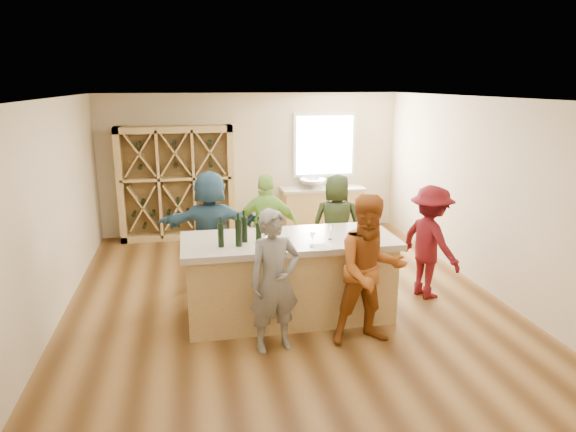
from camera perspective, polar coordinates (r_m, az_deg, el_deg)
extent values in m
cube|color=brown|center=(7.51, -0.46, -9.32)|extent=(6.00, 7.00, 0.10)
cube|color=white|center=(6.86, -0.51, 13.40)|extent=(6.00, 7.00, 0.10)
cube|color=beige|center=(10.49, -4.07, 5.84)|extent=(6.00, 0.10, 2.80)
cube|color=beige|center=(3.79, 9.60, -10.55)|extent=(6.00, 0.10, 2.80)
cube|color=beige|center=(7.16, -25.24, 0.32)|extent=(0.10, 7.00, 2.80)
cube|color=beige|center=(8.16, 21.09, 2.35)|extent=(0.10, 7.00, 2.80)
cube|color=white|center=(10.65, 4.06, 7.88)|extent=(1.30, 0.06, 1.30)
cube|color=white|center=(10.62, 4.11, 7.85)|extent=(1.18, 0.01, 1.18)
cube|color=tan|center=(10.20, -12.25, 3.58)|extent=(2.20, 0.45, 2.20)
cube|color=tan|center=(10.61, 3.79, 0.60)|extent=(1.60, 0.58, 0.86)
cube|color=#B7AC96|center=(10.51, 3.83, 3.03)|extent=(1.70, 0.62, 0.06)
imported|color=silver|center=(10.43, 2.78, 3.65)|extent=(0.54, 0.54, 0.19)
cylinder|color=silver|center=(10.60, 2.55, 4.14)|extent=(0.02, 0.02, 0.30)
cube|color=tan|center=(6.72, 0.13, -7.18)|extent=(2.60, 1.00, 1.00)
cube|color=#B7AC96|center=(6.54, 0.13, -2.78)|extent=(2.72, 1.12, 0.08)
cylinder|color=black|center=(6.19, -7.47, -2.14)|extent=(0.09, 0.09, 0.29)
cylinder|color=black|center=(6.19, -5.52, -1.88)|extent=(0.11, 0.11, 0.33)
cylinder|color=black|center=(6.35, -4.88, -1.49)|extent=(0.09, 0.09, 0.32)
cylinder|color=black|center=(6.21, -3.28, -2.02)|extent=(0.08, 0.08, 0.28)
cylinder|color=black|center=(6.31, -2.32, -1.79)|extent=(0.08, 0.08, 0.27)
cone|color=white|center=(5.99, -2.36, -3.06)|extent=(0.08, 0.08, 0.20)
cone|color=white|center=(6.15, 2.72, -2.71)|extent=(0.08, 0.08, 0.17)
cone|color=white|center=(6.22, 7.09, -2.56)|extent=(0.09, 0.09, 0.18)
cone|color=white|center=(6.46, 4.75, -1.79)|extent=(0.07, 0.07, 0.19)
cone|color=white|center=(6.49, 8.87, -1.81)|extent=(0.10, 0.10, 0.20)
cube|color=white|center=(6.12, -2.53, -3.62)|extent=(0.32, 0.37, 0.00)
cube|color=white|center=(6.18, 3.60, -3.47)|extent=(0.20, 0.27, 0.00)
cube|color=white|center=(6.37, 7.90, -3.01)|extent=(0.31, 0.37, 0.00)
imported|color=slate|center=(5.82, -1.51, -7.26)|extent=(0.68, 0.56, 1.66)
imported|color=#994C19|center=(6.02, 9.13, -6.02)|extent=(0.88, 0.49, 1.79)
imported|color=#590F14|center=(7.53, 15.50, -2.81)|extent=(0.79, 1.15, 1.62)
imported|color=#8CC64C|center=(7.83, -2.33, -1.38)|extent=(1.06, 0.67, 1.68)
imported|color=#263319|center=(8.21, 5.41, -0.91)|extent=(0.89, 0.70, 1.61)
imported|color=#335972|center=(7.85, -8.55, -1.23)|extent=(1.67, 0.72, 1.75)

